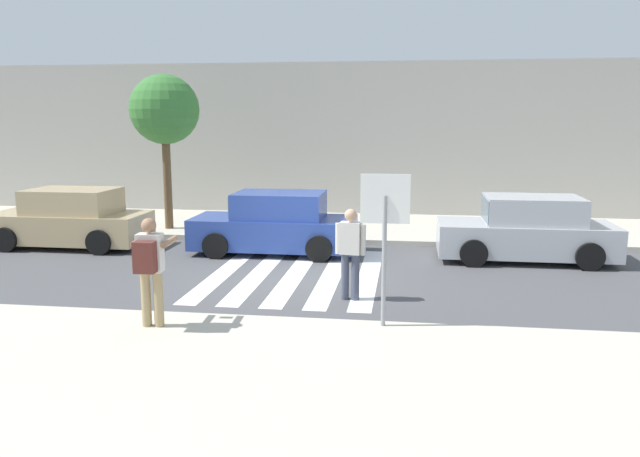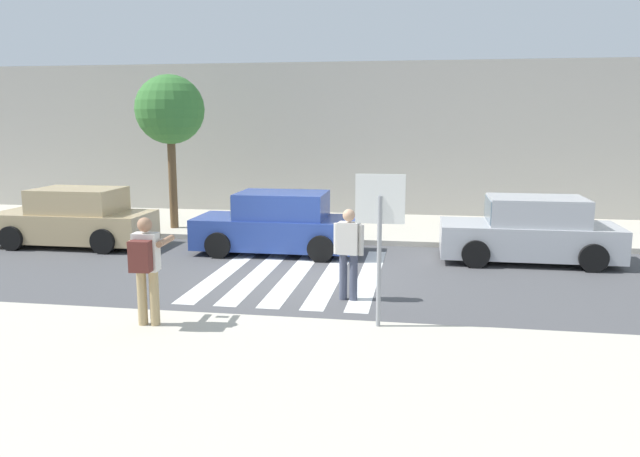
{
  "view_description": "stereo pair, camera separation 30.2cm",
  "coord_description": "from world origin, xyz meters",
  "px_view_note": "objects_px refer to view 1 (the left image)",
  "views": [
    {
      "loc": [
        2.39,
        -12.9,
        3.36
      ],
      "look_at": [
        0.6,
        -0.2,
        1.1
      ],
      "focal_mm": 35.0,
      "sensor_mm": 36.0,
      "label": 1
    },
    {
      "loc": [
        2.69,
        -12.85,
        3.36
      ],
      "look_at": [
        0.6,
        -0.2,
        1.1
      ],
      "focal_mm": 35.0,
      "sensor_mm": 36.0,
      "label": 2
    }
  ],
  "objects_px": {
    "parked_car_silver": "(527,231)",
    "photographer_with_backpack": "(150,263)",
    "parked_car_tan": "(70,220)",
    "parked_car_blue": "(276,225)",
    "pedestrian_crossing": "(350,249)",
    "stop_sign": "(385,217)",
    "street_tree_west": "(164,111)"
  },
  "relations": [
    {
      "from": "parked_car_silver",
      "to": "photographer_with_backpack",
      "type": "bearing_deg",
      "value": -137.18
    },
    {
      "from": "parked_car_tan",
      "to": "parked_car_blue",
      "type": "bearing_deg",
      "value": 0.0
    },
    {
      "from": "pedestrian_crossing",
      "to": "parked_car_tan",
      "type": "relative_size",
      "value": 0.42
    },
    {
      "from": "pedestrian_crossing",
      "to": "parked_car_silver",
      "type": "bearing_deg",
      "value": 45.02
    },
    {
      "from": "stop_sign",
      "to": "photographer_with_backpack",
      "type": "xyz_separation_m",
      "value": [
        -3.58,
        -0.57,
        -0.71
      ]
    },
    {
      "from": "parked_car_blue",
      "to": "parked_car_silver",
      "type": "distance_m",
      "value": 6.13
    },
    {
      "from": "stop_sign",
      "to": "street_tree_west",
      "type": "relative_size",
      "value": 0.53
    },
    {
      "from": "photographer_with_backpack",
      "to": "parked_car_blue",
      "type": "xyz_separation_m",
      "value": [
        0.64,
        6.27,
        -0.44
      ]
    },
    {
      "from": "pedestrian_crossing",
      "to": "parked_car_tan",
      "type": "bearing_deg",
      "value": 153.56
    },
    {
      "from": "pedestrian_crossing",
      "to": "parked_car_blue",
      "type": "height_order",
      "value": "pedestrian_crossing"
    },
    {
      "from": "parked_car_tan",
      "to": "parked_car_blue",
      "type": "xyz_separation_m",
      "value": [
        5.56,
        0.0,
        0.0
      ]
    },
    {
      "from": "photographer_with_backpack",
      "to": "parked_car_silver",
      "type": "bearing_deg",
      "value": 42.82
    },
    {
      "from": "parked_car_silver",
      "to": "street_tree_west",
      "type": "relative_size",
      "value": 0.91
    },
    {
      "from": "parked_car_blue",
      "to": "parked_car_silver",
      "type": "bearing_deg",
      "value": -0.0
    },
    {
      "from": "parked_car_blue",
      "to": "street_tree_west",
      "type": "xyz_separation_m",
      "value": [
        -3.75,
        2.33,
        2.86
      ]
    },
    {
      "from": "street_tree_west",
      "to": "parked_car_blue",
      "type": "bearing_deg",
      "value": -31.85
    },
    {
      "from": "parked_car_tan",
      "to": "street_tree_west",
      "type": "height_order",
      "value": "street_tree_west"
    },
    {
      "from": "photographer_with_backpack",
      "to": "parked_car_blue",
      "type": "relative_size",
      "value": 0.42
    },
    {
      "from": "stop_sign",
      "to": "parked_car_silver",
      "type": "distance_m",
      "value": 6.63
    },
    {
      "from": "stop_sign",
      "to": "parked_car_blue",
      "type": "bearing_deg",
      "value": 117.29
    },
    {
      "from": "parked_car_blue",
      "to": "parked_car_tan",
      "type": "bearing_deg",
      "value": -180.0
    },
    {
      "from": "stop_sign",
      "to": "street_tree_west",
      "type": "xyz_separation_m",
      "value": [
        -6.69,
        8.03,
        1.71
      ]
    },
    {
      "from": "pedestrian_crossing",
      "to": "parked_car_silver",
      "type": "height_order",
      "value": "pedestrian_crossing"
    },
    {
      "from": "pedestrian_crossing",
      "to": "street_tree_west",
      "type": "distance_m",
      "value": 9.02
    },
    {
      "from": "stop_sign",
      "to": "pedestrian_crossing",
      "type": "xyz_separation_m",
      "value": [
        -0.69,
        1.82,
        -0.91
      ]
    },
    {
      "from": "photographer_with_backpack",
      "to": "parked_car_tan",
      "type": "bearing_deg",
      "value": 128.09
    },
    {
      "from": "stop_sign",
      "to": "parked_car_tan",
      "type": "bearing_deg",
      "value": 146.14
    },
    {
      "from": "parked_car_tan",
      "to": "parked_car_blue",
      "type": "distance_m",
      "value": 5.56
    },
    {
      "from": "pedestrian_crossing",
      "to": "street_tree_west",
      "type": "xyz_separation_m",
      "value": [
        -6.0,
        6.21,
        2.62
      ]
    },
    {
      "from": "parked_car_tan",
      "to": "street_tree_west",
      "type": "xyz_separation_m",
      "value": [
        1.81,
        2.33,
        2.86
      ]
    },
    {
      "from": "parked_car_tan",
      "to": "parked_car_blue",
      "type": "relative_size",
      "value": 1.0
    },
    {
      "from": "stop_sign",
      "to": "parked_car_blue",
      "type": "relative_size",
      "value": 0.58
    }
  ]
}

